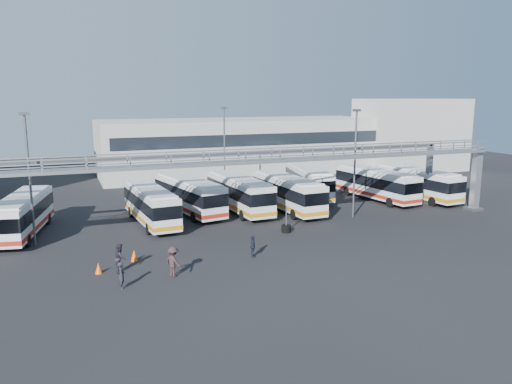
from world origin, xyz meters
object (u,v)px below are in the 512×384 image
object	(u,v)px
light_pole_left	(29,172)
bus_3	(151,204)
bus_7	(308,181)
pedestrian_c	(173,262)
pedestrian_d	(253,246)
cone_right	(134,255)
light_pole_mid	(355,157)
light_pole_back	(224,146)
pedestrian_a	(122,275)
bus_1	(23,214)
tire_stack	(286,228)
cone_left	(99,268)
pedestrian_b	(120,258)
bus_4	(189,194)
bus_9	(417,183)
bus_5	(239,192)
bus_6	(288,192)
bus_8	(376,183)

from	to	relation	value
light_pole_left	bus_3	size ratio (longest dim) A/B	0.92
bus_7	pedestrian_c	size ratio (longest dim) A/B	5.90
pedestrian_d	cone_right	size ratio (longest dim) A/B	2.05
light_pole_mid	light_pole_back	size ratio (longest dim) A/B	1.00
pedestrian_a	pedestrian_c	world-z (taller)	pedestrian_c
bus_1	cone_right	xyz separation A→B (m)	(7.55, -10.06, -1.46)
pedestrian_a	tire_stack	size ratio (longest dim) A/B	0.72
bus_1	cone_left	world-z (taller)	bus_1
light_pole_mid	pedestrian_b	distance (m)	24.23
light_pole_left	light_pole_mid	xyz separation A→B (m)	(28.00, -1.00, 0.00)
light_pole_mid	cone_left	size ratio (longest dim) A/B	13.89
bus_4	bus_9	size ratio (longest dim) A/B	1.02
light_pole_left	bus_1	size ratio (longest dim) A/B	0.90
pedestrian_b	cone_left	size ratio (longest dim) A/B	2.59
bus_5	bus_9	bearing A→B (deg)	-7.60
light_pole_mid	bus_5	size ratio (longest dim) A/B	0.87
light_pole_back	tire_stack	world-z (taller)	light_pole_back
cone_left	light_pole_mid	bearing A→B (deg)	17.04
pedestrian_c	pedestrian_d	world-z (taller)	pedestrian_c
pedestrian_a	bus_5	bearing A→B (deg)	-30.15
bus_4	pedestrian_d	bearing A→B (deg)	-97.17
cone_right	bus_3	bearing A→B (deg)	73.55
cone_left	cone_right	bearing A→B (deg)	34.63
light_pole_left	bus_1	distance (m)	5.29
light_pole_back	pedestrian_c	xyz separation A→B (m)	(-11.49, -24.68, -4.74)
bus_1	bus_6	distance (m)	24.21
light_pole_mid	bus_8	world-z (taller)	light_pole_mid
pedestrian_d	pedestrian_b	bearing A→B (deg)	98.90
bus_7	pedestrian_a	distance (m)	31.06
light_pole_back	pedestrian_b	xyz separation A→B (m)	(-14.54, -22.50, -4.78)
bus_3	bus_8	bearing A→B (deg)	-1.09
bus_7	pedestrian_b	xyz separation A→B (m)	(-22.93, -17.55, -0.96)
bus_5	bus_8	xyz separation A→B (m)	(16.02, -0.32, -0.04)
pedestrian_d	light_pole_mid	bearing A→B (deg)	-48.32
bus_1	tire_stack	size ratio (longest dim) A/B	4.86
pedestrian_b	tire_stack	world-z (taller)	tire_stack
bus_3	pedestrian_a	bearing A→B (deg)	-110.62
bus_6	tire_stack	bearing A→B (deg)	-117.98
bus_9	pedestrian_c	size ratio (longest dim) A/B	5.80
cone_right	bus_7	bearing A→B (deg)	35.66
bus_4	pedestrian_a	distance (m)	19.75
cone_right	pedestrian_b	bearing A→B (deg)	-120.90
cone_right	cone_left	bearing A→B (deg)	-145.37
pedestrian_a	cone_left	world-z (taller)	pedestrian_a
bus_5	bus_6	bearing A→B (deg)	-20.83
bus_9	pedestrian_a	xyz separation A→B (m)	(-33.99, -15.17, -1.06)
bus_1	bus_4	xyz separation A→B (m)	(14.70, 2.71, 0.07)
pedestrian_d	pedestrian_a	bearing A→B (deg)	117.10
light_pole_mid	tire_stack	distance (m)	10.24
bus_7	cone_left	distance (m)	29.92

